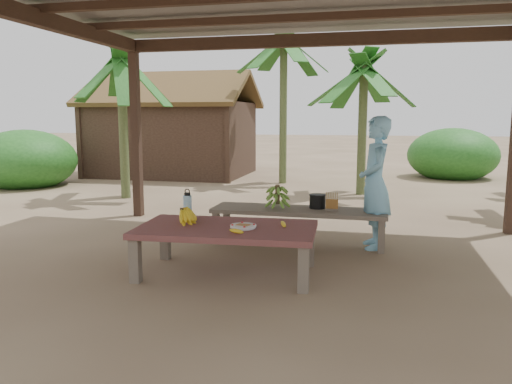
% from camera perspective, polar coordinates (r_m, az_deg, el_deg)
% --- Properties ---
extents(ground, '(80.00, 80.00, 0.00)m').
position_cam_1_polar(ground, '(5.43, 2.99, -8.65)').
color(ground, brown).
rests_on(ground, ground).
extents(work_table, '(1.85, 1.10, 0.50)m').
position_cam_1_polar(work_table, '(5.12, -3.36, -4.66)').
color(work_table, brown).
rests_on(work_table, ground).
extents(bench, '(2.21, 0.62, 0.45)m').
position_cam_1_polar(bench, '(6.37, 4.89, -2.42)').
color(bench, brown).
rests_on(bench, ground).
extents(ripe_banana_bunch, '(0.35, 0.31, 0.18)m').
position_cam_1_polar(ripe_banana_bunch, '(5.29, -8.48, -2.60)').
color(ripe_banana_bunch, yellow).
rests_on(ripe_banana_bunch, work_table).
extents(plate, '(0.27, 0.27, 0.04)m').
position_cam_1_polar(plate, '(5.02, -1.47, -3.95)').
color(plate, white).
rests_on(plate, work_table).
extents(loose_banana_front, '(0.14, 0.05, 0.04)m').
position_cam_1_polar(loose_banana_front, '(4.80, -2.25, -4.49)').
color(loose_banana_front, yellow).
rests_on(loose_banana_front, work_table).
extents(loose_banana_side, '(0.11, 0.16, 0.04)m').
position_cam_1_polar(loose_banana_side, '(5.11, 3.15, -3.68)').
color(loose_banana_side, yellow).
rests_on(loose_banana_side, work_table).
extents(water_flask, '(0.09, 0.09, 0.34)m').
position_cam_1_polar(water_flask, '(5.47, -7.84, -1.65)').
color(water_flask, '#3D8DBE').
rests_on(water_flask, work_table).
extents(green_banana_stalk, '(0.28, 0.28, 0.31)m').
position_cam_1_polar(green_banana_stalk, '(6.38, 2.47, -0.44)').
color(green_banana_stalk, '#598C2D').
rests_on(green_banana_stalk, bench).
extents(cooking_pot, '(0.20, 0.20, 0.17)m').
position_cam_1_polar(cooking_pot, '(6.41, 7.04, -1.10)').
color(cooking_pot, black).
rests_on(cooking_pot, bench).
extents(skewer_rack, '(0.18, 0.08, 0.24)m').
position_cam_1_polar(skewer_rack, '(6.24, 8.67, -1.08)').
color(skewer_rack, '#A57F47').
rests_on(skewer_rack, bench).
extents(woman, '(0.48, 0.65, 1.62)m').
position_cam_1_polar(woman, '(6.25, 13.44, 1.02)').
color(woman, '#74B7DB').
rests_on(woman, ground).
extents(hut, '(4.40, 3.43, 2.85)m').
position_cam_1_polar(hut, '(14.19, -9.36, 6.43)').
color(hut, black).
rests_on(hut, ground).
extents(banana_plant_n, '(1.80, 1.80, 2.84)m').
position_cam_1_polar(banana_plant_n, '(10.60, 12.23, 12.45)').
color(banana_plant_n, '#596638').
rests_on(banana_plant_n, ground).
extents(banana_plant_nw, '(1.80, 1.80, 3.67)m').
position_cam_1_polar(banana_plant_nw, '(12.25, 3.19, 15.89)').
color(banana_plant_nw, '#596638').
rests_on(banana_plant_nw, ground).
extents(banana_plant_w, '(1.80, 1.80, 2.92)m').
position_cam_1_polar(banana_plant_w, '(10.24, -15.16, 12.93)').
color(banana_plant_w, '#596638').
rests_on(banana_plant_w, ground).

